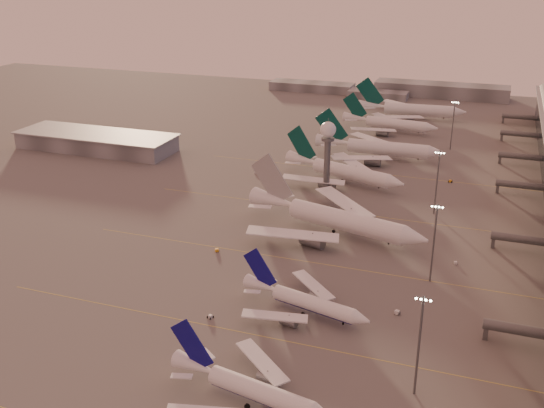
% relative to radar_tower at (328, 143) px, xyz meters
% --- Properties ---
extents(ground, '(700.00, 700.00, 0.00)m').
position_rel_radar_tower_xyz_m(ground, '(-5.00, -120.00, -20.95)').
color(ground, '#555353').
rests_on(ground, ground).
extents(taxiway_markings, '(180.00, 185.25, 0.02)m').
position_rel_radar_tower_xyz_m(taxiway_markings, '(25.00, -64.00, -20.94)').
color(taxiway_markings, gold).
rests_on(taxiway_markings, ground).
extents(hangar, '(82.00, 27.00, 8.50)m').
position_rel_radar_tower_xyz_m(hangar, '(-125.00, 20.00, -16.63)').
color(hangar, '#5A5C61').
rests_on(hangar, ground).
extents(radar_tower, '(6.40, 6.40, 31.10)m').
position_rel_radar_tower_xyz_m(radar_tower, '(0.00, 0.00, 0.00)').
color(radar_tower, '#56595E').
rests_on(radar_tower, ground).
extents(mast_a, '(3.60, 0.56, 25.00)m').
position_rel_radar_tower_xyz_m(mast_a, '(53.00, -120.00, -7.21)').
color(mast_a, '#56595E').
rests_on(mast_a, ground).
extents(mast_b, '(3.60, 0.56, 25.00)m').
position_rel_radar_tower_xyz_m(mast_b, '(50.00, -65.00, -7.21)').
color(mast_b, '#56595E').
rests_on(mast_b, ground).
extents(mast_c, '(3.60, 0.56, 25.00)m').
position_rel_radar_tower_xyz_m(mast_c, '(45.00, -10.00, -7.21)').
color(mast_c, '#56595E').
rests_on(mast_c, ground).
extents(mast_d, '(3.60, 0.56, 25.00)m').
position_rel_radar_tower_xyz_m(mast_d, '(43.00, 80.00, -7.21)').
color(mast_d, '#56595E').
rests_on(mast_d, ground).
extents(distant_horizon, '(165.00, 37.50, 9.00)m').
position_rel_radar_tower_xyz_m(distant_horizon, '(-2.38, 205.14, -17.06)').
color(distant_horizon, '#5A5C61').
rests_on(distant_horizon, ground).
extents(narrowbody_near, '(41.08, 32.50, 16.18)m').
position_rel_radar_tower_xyz_m(narrowbody_near, '(19.58, -135.53, -17.67)').
color(narrowbody_near, white).
rests_on(narrowbody_near, ground).
extents(narrowbody_mid, '(39.20, 30.91, 15.57)m').
position_rel_radar_tower_xyz_m(narrowbody_mid, '(19.82, -95.50, -17.80)').
color(narrowbody_mid, white).
rests_on(narrowbody_mid, ground).
extents(widebody_white, '(68.79, 54.42, 24.73)m').
position_rel_radar_tower_xyz_m(widebody_white, '(14.03, -40.72, -16.66)').
color(widebody_white, white).
rests_on(widebody_white, ground).
extents(greentail_a, '(57.01, 45.28, 21.51)m').
position_rel_radar_tower_xyz_m(greentail_a, '(3.90, 13.38, -17.15)').
color(greentail_a, white).
rests_on(greentail_a, ground).
extents(greentail_b, '(63.04, 50.94, 22.91)m').
position_rel_radar_tower_xyz_m(greentail_b, '(11.93, 52.85, -16.90)').
color(greentail_b, white).
rests_on(greentail_b, ground).
extents(greentail_c, '(54.90, 44.07, 20.00)m').
position_rel_radar_tower_xyz_m(greentail_c, '(7.92, 104.55, -17.42)').
color(greentail_c, white).
rests_on(greentail_c, ground).
extents(greentail_d, '(65.45, 52.69, 23.77)m').
position_rel_radar_tower_xyz_m(greentail_d, '(14.51, 138.48, -16.75)').
color(greentail_d, white).
rests_on(greentail_d, ground).
extents(gsv_catering_a, '(5.45, 3.90, 4.09)m').
position_rel_radar_tower_xyz_m(gsv_catering_a, '(50.51, -128.66, -18.90)').
color(gsv_catering_a, silver).
rests_on(gsv_catering_a, ground).
extents(gsv_tug_mid, '(3.67, 2.97, 0.91)m').
position_rel_radar_tower_xyz_m(gsv_tug_mid, '(-3.43, -106.56, -20.48)').
color(gsv_tug_mid, silver).
rests_on(gsv_tug_mid, ground).
extents(gsv_truck_b, '(6.55, 3.74, 2.50)m').
position_rel_radar_tower_xyz_m(gsv_truck_b, '(44.28, -87.68, -19.68)').
color(gsv_truck_b, silver).
rests_on(gsv_truck_b, ground).
extents(gsv_truck_c, '(5.45, 5.20, 2.24)m').
position_rel_radar_tower_xyz_m(gsv_truck_c, '(-18.54, -67.90, -19.81)').
color(gsv_truck_c, orange).
rests_on(gsv_truck_c, ground).
extents(gsv_catering_b, '(4.91, 3.21, 3.71)m').
position_rel_radar_tower_xyz_m(gsv_catering_b, '(56.52, -50.91, -19.09)').
color(gsv_catering_b, silver).
rests_on(gsv_catering_b, ground).
extents(gsv_tug_far, '(4.45, 4.53, 1.13)m').
position_rel_radar_tower_xyz_m(gsv_tug_far, '(3.39, -27.72, -20.37)').
color(gsv_tug_far, silver).
rests_on(gsv_tug_far, ground).
extents(gsv_truck_d, '(2.66, 5.48, 2.12)m').
position_rel_radar_tower_xyz_m(gsv_truck_d, '(-35.91, 12.06, -19.87)').
color(gsv_truck_d, silver).
rests_on(gsv_truck_d, ground).
extents(gsv_tug_hangar, '(3.71, 2.57, 0.98)m').
position_rel_radar_tower_xyz_m(gsv_tug_hangar, '(47.62, 28.98, -20.44)').
color(gsv_tug_hangar, orange).
rests_on(gsv_tug_hangar, ground).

